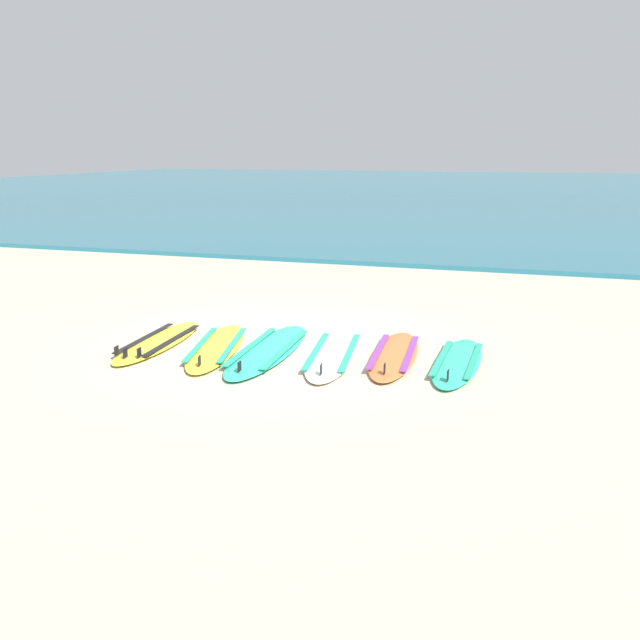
{
  "coord_description": "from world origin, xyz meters",
  "views": [
    {
      "loc": [
        3.16,
        -8.14,
        2.46
      ],
      "look_at": [
        0.41,
        0.4,
        0.25
      ],
      "focal_mm": 39.32,
      "sensor_mm": 36.0,
      "label": 1
    }
  ],
  "objects_px": {
    "surfboard_4": "(394,355)",
    "surfboard_2": "(268,350)",
    "surfboard_1": "(217,347)",
    "surfboard_5": "(457,362)",
    "surfboard_0": "(159,342)",
    "surfboard_3": "(333,354)"
  },
  "relations": [
    {
      "from": "surfboard_4",
      "to": "surfboard_2",
      "type": "bearing_deg",
      "value": -169.72
    },
    {
      "from": "surfboard_0",
      "to": "surfboard_1",
      "type": "bearing_deg",
      "value": 0.47
    },
    {
      "from": "surfboard_4",
      "to": "surfboard_5",
      "type": "distance_m",
      "value": 0.77
    },
    {
      "from": "surfboard_1",
      "to": "surfboard_3",
      "type": "height_order",
      "value": "same"
    },
    {
      "from": "surfboard_2",
      "to": "surfboard_4",
      "type": "height_order",
      "value": "same"
    },
    {
      "from": "surfboard_0",
      "to": "surfboard_5",
      "type": "bearing_deg",
      "value": 4.53
    },
    {
      "from": "surfboard_1",
      "to": "surfboard_3",
      "type": "bearing_deg",
      "value": 5.82
    },
    {
      "from": "surfboard_0",
      "to": "surfboard_5",
      "type": "height_order",
      "value": "same"
    },
    {
      "from": "surfboard_0",
      "to": "surfboard_2",
      "type": "relative_size",
      "value": 0.86
    },
    {
      "from": "surfboard_0",
      "to": "surfboard_4",
      "type": "xyz_separation_m",
      "value": [
        3.01,
        0.35,
        -0.0
      ]
    },
    {
      "from": "surfboard_1",
      "to": "surfboard_5",
      "type": "relative_size",
      "value": 1.11
    },
    {
      "from": "surfboard_1",
      "to": "surfboard_3",
      "type": "xyz_separation_m",
      "value": [
        1.48,
        0.15,
        -0.0
      ]
    },
    {
      "from": "surfboard_2",
      "to": "surfboard_4",
      "type": "bearing_deg",
      "value": 10.28
    },
    {
      "from": "surfboard_2",
      "to": "surfboard_5",
      "type": "xyz_separation_m",
      "value": [
        2.28,
        0.22,
        0.0
      ]
    },
    {
      "from": "surfboard_1",
      "to": "surfboard_4",
      "type": "height_order",
      "value": "same"
    },
    {
      "from": "surfboard_5",
      "to": "surfboard_4",
      "type": "bearing_deg",
      "value": 176.06
    },
    {
      "from": "surfboard_1",
      "to": "surfboard_2",
      "type": "distance_m",
      "value": 0.67
    },
    {
      "from": "surfboard_3",
      "to": "surfboard_2",
      "type": "bearing_deg",
      "value": -174.24
    },
    {
      "from": "surfboard_3",
      "to": "surfboard_5",
      "type": "relative_size",
      "value": 1.12
    },
    {
      "from": "surfboard_2",
      "to": "surfboard_5",
      "type": "bearing_deg",
      "value": 5.57
    },
    {
      "from": "surfboard_2",
      "to": "surfboard_3",
      "type": "height_order",
      "value": "same"
    },
    {
      "from": "surfboard_1",
      "to": "surfboard_5",
      "type": "height_order",
      "value": "same"
    }
  ]
}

